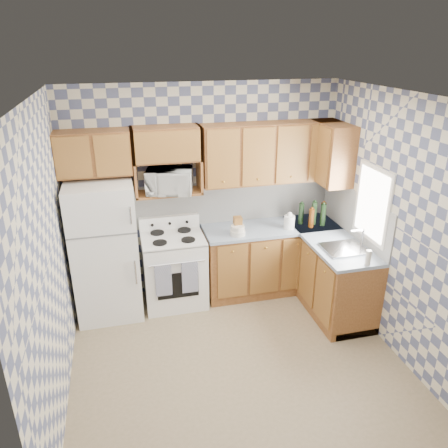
{
  "coord_description": "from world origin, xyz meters",
  "views": [
    {
      "loc": [
        -1.03,
        -3.59,
        3.14
      ],
      "look_at": [
        0.05,
        0.75,
        1.25
      ],
      "focal_mm": 35.0,
      "sensor_mm": 36.0,
      "label": 1
    }
  ],
  "objects_px": {
    "refrigerator": "(105,250)",
    "stove_body": "(174,270)",
    "microwave": "(169,181)",
    "electric_kettle": "(289,222)"
  },
  "relations": [
    {
      "from": "refrigerator",
      "to": "stove_body",
      "type": "bearing_deg",
      "value": 1.78
    },
    {
      "from": "microwave",
      "to": "electric_kettle",
      "type": "relative_size",
      "value": 3.08
    },
    {
      "from": "stove_body",
      "to": "electric_kettle",
      "type": "relative_size",
      "value": 5.2
    },
    {
      "from": "refrigerator",
      "to": "electric_kettle",
      "type": "height_order",
      "value": "refrigerator"
    },
    {
      "from": "electric_kettle",
      "to": "refrigerator",
      "type": "bearing_deg",
      "value": 177.97
    },
    {
      "from": "refrigerator",
      "to": "stove_body",
      "type": "xyz_separation_m",
      "value": [
        0.8,
        0.03,
        -0.39
      ]
    },
    {
      "from": "refrigerator",
      "to": "stove_body",
      "type": "relative_size",
      "value": 1.87
    },
    {
      "from": "refrigerator",
      "to": "stove_body",
      "type": "height_order",
      "value": "refrigerator"
    },
    {
      "from": "refrigerator",
      "to": "stove_body",
      "type": "distance_m",
      "value": 0.89
    },
    {
      "from": "stove_body",
      "to": "microwave",
      "type": "xyz_separation_m",
      "value": [
        0.01,
        0.1,
        1.15
      ]
    }
  ]
}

